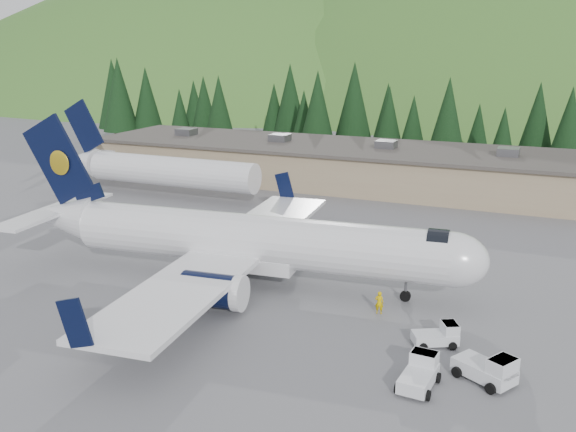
% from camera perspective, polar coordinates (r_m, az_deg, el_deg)
% --- Properties ---
extents(ground, '(600.00, 600.00, 0.00)m').
position_cam_1_polar(ground, '(50.59, -2.70, -6.02)').
color(ground, slate).
extents(airliner, '(38.29, 35.97, 12.70)m').
position_cam_1_polar(airliner, '(49.85, -3.96, -2.24)').
color(airliner, white).
rests_on(airliner, ground).
extents(second_airliner, '(27.50, 11.00, 10.05)m').
position_cam_1_polar(second_airliner, '(80.33, -11.93, 4.12)').
color(second_airliner, white).
rests_on(second_airliner, ground).
extents(baggage_tug_a, '(3.06, 2.56, 1.46)m').
position_cam_1_polar(baggage_tug_a, '(41.65, 13.28, -10.28)').
color(baggage_tug_a, silver).
rests_on(baggage_tug_a, ground).
extents(baggage_tug_b, '(3.76, 3.19, 1.80)m').
position_cam_1_polar(baggage_tug_b, '(38.07, 17.44, -12.90)').
color(baggage_tug_b, silver).
rests_on(baggage_tug_b, ground).
extents(baggage_tug_c, '(2.08, 3.22, 1.66)m').
position_cam_1_polar(baggage_tug_c, '(36.93, 11.65, -13.50)').
color(baggage_tug_c, silver).
rests_on(baggage_tug_c, ground).
extents(terminal_building, '(71.00, 17.00, 6.10)m').
position_cam_1_polar(terminal_building, '(85.82, 5.40, 4.60)').
color(terminal_building, '#967F63').
rests_on(terminal_building, ground).
extents(ramp_worker, '(0.65, 0.46, 1.65)m').
position_cam_1_polar(ramp_worker, '(45.32, 8.11, -7.62)').
color(ramp_worker, '#E1B600').
rests_on(ramp_worker, ground).
extents(tree_line, '(111.66, 18.55, 14.43)m').
position_cam_1_polar(tree_line, '(108.63, 4.14, 9.41)').
color(tree_line, black).
rests_on(tree_line, ground).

